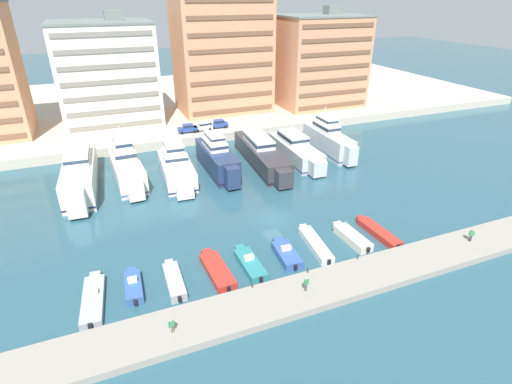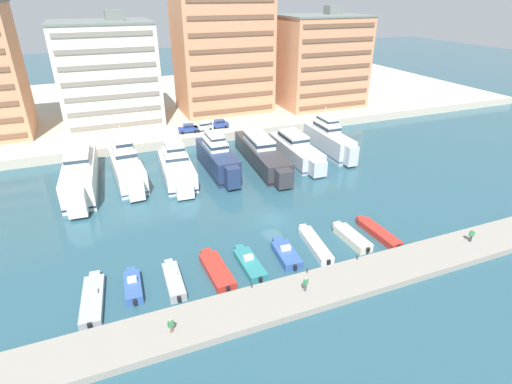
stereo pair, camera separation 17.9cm
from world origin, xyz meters
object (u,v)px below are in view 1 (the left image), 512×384
motorboat_blue_center_right (286,254)px  car_silver_left (203,126)px  yacht_ivory_far_left (80,174)px  yacht_charcoal_center (262,154)px  motorboat_red_center_left (217,270)px  motorboat_grey_mid_left (174,280)px  motorboat_red_far_right (378,232)px  motorboat_grey_far_left (93,299)px  motorboat_cream_right (352,237)px  car_blue_far_left (188,128)px  pedestrian_near_edge (306,283)px  yacht_white_mid_left (177,167)px  motorboat_teal_center (250,263)px  pedestrian_far_side (172,325)px  yacht_silver_center_right (296,150)px  motorboat_blue_left (133,286)px  motorboat_white_mid_right (315,244)px  car_blue_mid_left (219,124)px  yacht_silver_mid_right (329,140)px  yacht_navy_center_left (217,158)px  yacht_ivory_left (127,166)px  pedestrian_mid_deck (472,234)px

motorboat_blue_center_right → car_silver_left: 46.02m
yacht_ivory_far_left → yacht_charcoal_center: 30.96m
motorboat_red_center_left → car_silver_left: car_silver_left is taller
motorboat_grey_mid_left → motorboat_red_far_right: (26.80, -0.29, -0.09)m
motorboat_grey_far_left → motorboat_cream_right: (31.07, -0.50, 0.13)m
motorboat_red_far_right → car_blue_far_left: size_ratio=1.94×
car_blue_far_left → pedestrian_near_edge: car_blue_far_left is taller
yacht_white_mid_left → yacht_charcoal_center: size_ratio=0.71×
motorboat_teal_center → pedestrian_far_side: size_ratio=4.46×
yacht_silver_center_right → motorboat_blue_left: (-33.13, -26.78, -1.42)m
motorboat_white_mid_right → motorboat_teal_center: bearing=-176.6°
yacht_white_mid_left → motorboat_grey_far_left: (-14.52, -26.61, -1.78)m
yacht_white_mid_left → motorboat_white_mid_right: 29.00m
motorboat_blue_left → car_blue_mid_left: car_blue_mid_left is taller
pedestrian_far_side → motorboat_blue_left: bearing=106.8°
motorboat_red_far_right → pedestrian_near_edge: pedestrian_near_edge is taller
yacht_silver_center_right → motorboat_red_far_right: 27.89m
motorboat_grey_mid_left → motorboat_cream_right: (22.79, -0.10, -0.00)m
yacht_silver_center_right → car_blue_mid_left: yacht_silver_center_right is taller
yacht_silver_mid_right → motorboat_grey_far_left: 52.85m
motorboat_cream_right → motorboat_red_far_right: size_ratio=0.86×
yacht_white_mid_left → motorboat_red_center_left: size_ratio=2.07×
yacht_navy_center_left → car_blue_mid_left: bearing=72.0°
motorboat_grey_far_left → car_blue_mid_left: (27.98, 45.97, 2.41)m
motorboat_cream_right → pedestrian_far_side: (-24.48, -7.50, 1.21)m
yacht_charcoal_center → motorboat_cream_right: bearing=-88.6°
motorboat_grey_mid_left → motorboat_teal_center: motorboat_grey_mid_left is taller
yacht_ivory_far_left → motorboat_red_center_left: bearing=-65.1°
motorboat_teal_center → yacht_charcoal_center: bearing=64.5°
yacht_navy_center_left → car_blue_mid_left: 19.80m
motorboat_cream_right → pedestrian_near_edge: size_ratio=4.06×
yacht_navy_center_left → motorboat_white_mid_right: yacht_navy_center_left is taller
motorboat_red_center_left → pedestrian_near_edge: 10.46m
motorboat_red_center_left → pedestrian_near_edge: pedestrian_near_edge is taller
motorboat_blue_center_right → car_blue_far_left: bearing=91.0°
yacht_navy_center_left → motorboat_blue_left: bearing=-123.5°
yacht_navy_center_left → motorboat_grey_mid_left: size_ratio=2.43×
yacht_silver_center_right → motorboat_red_center_left: 36.46m
motorboat_blue_center_right → yacht_ivory_left: bearing=116.5°
yacht_ivory_left → yacht_navy_center_left: bearing=-8.9°
motorboat_grey_mid_left → car_silver_left: (16.00, 45.76, 2.28)m
yacht_silver_mid_right → car_blue_mid_left: bearing=133.0°
car_blue_mid_left → pedestrian_far_side: bearing=-111.6°
yacht_silver_mid_right → car_blue_far_left: size_ratio=4.05×
motorboat_blue_center_right → motorboat_grey_far_left: bearing=178.6°
motorboat_cream_right → pedestrian_mid_deck: size_ratio=4.12×
pedestrian_near_edge → motorboat_teal_center: bearing=116.1°
motorboat_grey_mid_left → motorboat_red_far_right: motorboat_grey_mid_left is taller
motorboat_blue_left → car_blue_far_left: bearing=69.5°
yacht_white_mid_left → yacht_silver_center_right: size_ratio=0.88×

